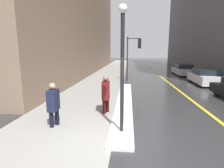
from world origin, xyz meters
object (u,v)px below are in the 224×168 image
Objects in this scene: traffic_light_near at (135,49)px; pedestrian_with_shoulder_bag at (106,92)px; lamp_post at (122,58)px; parked_car_silver at (183,70)px; parked_car_white at (205,77)px; pedestrian_trailing at (53,103)px.

pedestrian_with_shoulder_bag is at bearing -96.19° from traffic_light_near.
lamp_post is 2.41× the size of pedestrian_with_shoulder_bag.
parked_car_silver is at bearing 67.55° from lamp_post.
pedestrian_with_shoulder_bag is at bearing 153.26° from parked_car_silver.
traffic_light_near is at bearing 82.61° from parked_car_white.
traffic_light_near is (0.71, 11.15, 0.46)m from lamp_post.
traffic_light_near is 0.92× the size of parked_car_white.
lamp_post is 2.52× the size of pedestrian_trailing.
parked_car_silver is (6.62, 16.02, -1.85)m from lamp_post.
parked_car_silver reaches higher than parked_car_white.
pedestrian_with_shoulder_bag is 0.38× the size of parked_car_white.
pedestrian_with_shoulder_bag is at bearing 140.41° from parked_car_white.
lamp_post is 17.43m from parked_car_silver.
parked_car_silver is at bearing 146.25° from pedestrian_trailing.
traffic_light_near reaches higher than parked_car_silver.
traffic_light_near is 8.00m from parked_car_silver.
pedestrian_with_shoulder_bag reaches higher than parked_car_silver.
lamp_post is 2.95m from pedestrian_trailing.
traffic_light_near reaches higher than parked_car_white.
lamp_post is at bearing 149.54° from parked_car_white.
pedestrian_with_shoulder_bag reaches higher than parked_car_white.
lamp_post is at bearing 158.58° from parked_car_silver.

